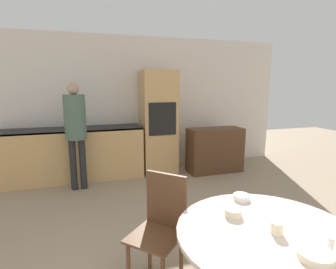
# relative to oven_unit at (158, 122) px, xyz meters

# --- Properties ---
(wall_back) EXTENTS (6.41, 0.05, 2.60)m
(wall_back) POSITION_rel_oven_unit_xyz_m (-0.47, 0.34, 0.33)
(wall_back) COLOR silver
(wall_back) RESTS_ON ground_plane
(kitchen_counter) EXTENTS (2.47, 0.60, 0.93)m
(kitchen_counter) POSITION_rel_oven_unit_xyz_m (-1.60, -0.01, -0.50)
(kitchen_counter) COLOR tan
(kitchen_counter) RESTS_ON ground_plane
(oven_unit) EXTENTS (0.64, 0.59, 1.95)m
(oven_unit) POSITION_rel_oven_unit_xyz_m (0.00, 0.00, 0.00)
(oven_unit) COLOR tan
(oven_unit) RESTS_ON ground_plane
(sideboard) EXTENTS (1.06, 0.45, 0.86)m
(sideboard) POSITION_rel_oven_unit_xyz_m (1.04, -0.35, -0.54)
(sideboard) COLOR #51331E
(sideboard) RESTS_ON ground_plane
(dining_table) EXTENTS (1.19, 1.19, 0.75)m
(dining_table) POSITION_rel_oven_unit_xyz_m (-0.23, -3.54, -0.46)
(dining_table) COLOR #51331E
(dining_table) RESTS_ON ground_plane
(chair_far_left) EXTENTS (0.57, 0.57, 0.94)m
(chair_far_left) POSITION_rel_oven_unit_xyz_m (-0.76, -2.87, -0.44)
(chair_far_left) COLOR #51331E
(chair_far_left) RESTS_ON ground_plane
(person_standing) EXTENTS (0.33, 0.33, 1.71)m
(person_standing) POSITION_rel_oven_unit_xyz_m (-1.49, -0.51, 0.09)
(person_standing) COLOR #262628
(person_standing) RESTS_ON ground_plane
(cup) EXTENTS (0.08, 0.08, 0.08)m
(cup) POSITION_rel_oven_unit_xyz_m (-0.20, -3.59, -0.19)
(cup) COLOR beige
(cup) RESTS_ON dining_table
(bowl_near) EXTENTS (0.19, 0.19, 0.04)m
(bowl_near) POSITION_rel_oven_unit_xyz_m (-0.17, -3.85, -0.20)
(bowl_near) COLOR beige
(bowl_near) RESTS_ON dining_table
(bowl_centre) EXTENTS (0.13, 0.13, 0.04)m
(bowl_centre) POSITION_rel_oven_unit_xyz_m (-0.13, -3.08, -0.20)
(bowl_centre) COLOR white
(bowl_centre) RESTS_ON dining_table
(bowl_far) EXTENTS (0.12, 0.12, 0.05)m
(bowl_far) POSITION_rel_oven_unit_xyz_m (-0.34, -3.30, -0.20)
(bowl_far) COLOR beige
(bowl_far) RESTS_ON dining_table
(salt_shaker) EXTENTS (0.03, 0.03, 0.09)m
(salt_shaker) POSITION_rel_oven_unit_xyz_m (-0.04, -3.83, -0.18)
(salt_shaker) COLOR white
(salt_shaker) RESTS_ON dining_table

